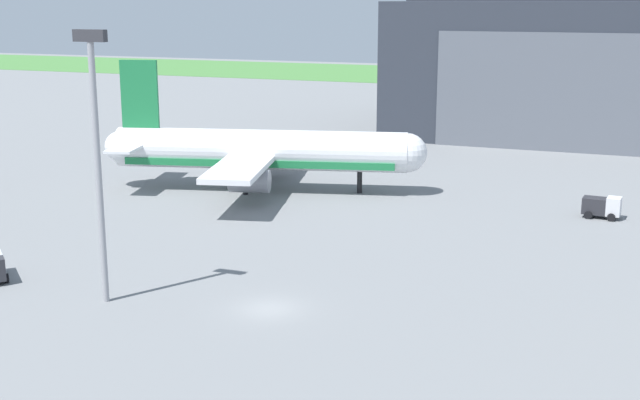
{
  "coord_description": "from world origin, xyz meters",
  "views": [
    {
      "loc": [
        22.69,
        -49.62,
        20.75
      ],
      "look_at": [
        -3.63,
        19.32,
        3.08
      ],
      "focal_mm": 47.21,
      "sensor_mm": 36.0,
      "label": 1
    }
  ],
  "objects": [
    {
      "name": "ground_plane",
      "position": [
        0.0,
        0.0,
        0.0
      ],
      "size": [
        440.0,
        440.0,
        0.0
      ],
      "primitive_type": "plane",
      "color": "slate"
    },
    {
      "name": "grass_field_strip",
      "position": [
        0.0,
        183.17,
        0.04
      ],
      "size": [
        440.0,
        56.0,
        0.08
      ],
      "primitive_type": "cube",
      "color": "#48813D",
      "rests_on": "ground_plane"
    },
    {
      "name": "apron_light_mast",
      "position": [
        -11.38,
        -2.68,
        11.04
      ],
      "size": [
        2.4,
        0.5,
        18.82
      ],
      "color": "#99999E",
      "rests_on": "ground_plane"
    },
    {
      "name": "ops_van",
      "position": [
        20.06,
        34.08,
        1.16
      ],
      "size": [
        3.67,
        2.35,
        2.16
      ],
      "color": "silver",
      "rests_on": "ground_plane"
    },
    {
      "name": "airliner_far_right",
      "position": [
        -15.8,
        33.47,
        4.4
      ],
      "size": [
        35.16,
        30.15,
        14.25
      ],
      "color": "white",
      "rests_on": "ground_plane"
    }
  ]
}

